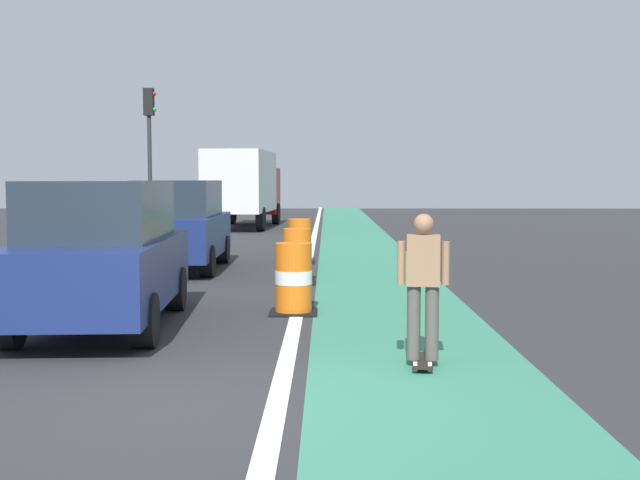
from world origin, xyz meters
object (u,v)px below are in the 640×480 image
Objects in this scene: traffic_light_corner at (150,136)px; pedestrian_crossing at (73,237)px; skateboarder_on_lane at (423,285)px; delivery_truck_down_block at (244,184)px; traffic_barrel_back at (300,242)px; traffic_barrel_front at (294,279)px; parked_suv_second at (179,225)px; parked_suv_nearest at (102,253)px; traffic_barrel_mid at (297,257)px.

traffic_light_corner reaches higher than pedestrian_crossing.
delivery_truck_down_block is (-4.58, 25.48, 0.94)m from skateboarder_on_lane.
delivery_truck_down_block is at bearing 101.18° from traffic_barrel_back.
delivery_truck_down_block is 4.79× the size of pedestrian_crossing.
skateboarder_on_lane reaches higher than traffic_barrel_front.
traffic_light_corner is at bearing 125.73° from traffic_barrel_back.
traffic_light_corner reaches higher than traffic_barrel_back.
delivery_truck_down_block reaches higher than traffic_barrel_front.
pedestrian_crossing is at bearing -141.96° from parked_suv_second.
delivery_truck_down_block is at bearing 90.98° from parked_suv_nearest.
traffic_light_corner is at bearing 106.30° from parked_suv_second.
traffic_light_corner reaches higher than skateboarder_on_lane.
skateboarder_on_lane is 19.84m from traffic_light_corner.
traffic_light_corner is (-2.43, -7.10, 1.65)m from delivery_truck_down_block.
traffic_light_corner is at bearing 99.98° from parked_suv_nearest.
skateboarder_on_lane is 1.05× the size of pedestrian_crossing.
delivery_truck_down_block is 7.69m from traffic_light_corner.
pedestrian_crossing is at bearing 136.88° from traffic_barrel_front.
pedestrian_crossing reaches higher than traffic_barrel_mid.
parked_suv_second is at bearing 114.88° from skateboarder_on_lane.
traffic_light_corner is (-2.59, 8.85, 2.47)m from parked_suv_second.
traffic_barrel_front is at bearing -88.80° from traffic_barrel_back.
traffic_barrel_back is 0.21× the size of traffic_light_corner.
traffic_barrel_front is 1.00× the size of traffic_barrel_mid.
pedestrian_crossing reaches higher than traffic_barrel_back.
traffic_light_corner reaches higher than traffic_barrel_mid.
skateboarder_on_lane is 0.22× the size of delivery_truck_down_block.
delivery_truck_down_block is (-2.85, 14.44, 1.31)m from traffic_barrel_back.
pedestrian_crossing is at bearing -146.86° from traffic_barrel_back.
traffic_barrel_front is at bearing -43.12° from pedestrian_crossing.
parked_suv_second is 9.54m from traffic_light_corner.
parked_suv_second is (-4.42, 9.53, 0.12)m from skateboarder_on_lane.
delivery_truck_down_block is at bearing 100.19° from skateboarder_on_lane.
parked_suv_nearest is 5.44m from traffic_barrel_mid.
pedestrian_crossing is (-4.65, -3.03, 0.33)m from traffic_barrel_back.
traffic_barrel_back is 0.14× the size of delivery_truck_down_block.
parked_suv_second is 4.24× the size of traffic_barrel_mid.
traffic_barrel_front is (2.62, 1.17, -0.50)m from parked_suv_nearest.
traffic_barrel_mid is at bearing -88.82° from traffic_barrel_back.
parked_suv_nearest is 4.31× the size of traffic_barrel_back.
traffic_barrel_front is at bearing -88.77° from traffic_barrel_mid.
traffic_barrel_front is at bearing -64.66° from parked_suv_second.
parked_suv_nearest is 6.07m from pedestrian_crossing.
parked_suv_nearest is 23.16m from delivery_truck_down_block.
skateboarder_on_lane is at bearing -69.13° from traffic_light_corner.
delivery_truck_down_block is at bearing 71.13° from traffic_light_corner.
parked_suv_second is at bearing 139.09° from traffic_barrel_mid.
traffic_light_corner is (-7.01, 18.38, 2.59)m from skateboarder_on_lane.
parked_suv_nearest is at bearing -117.95° from traffic_barrel_mid.
delivery_truck_down_block is at bearing 97.80° from traffic_barrel_front.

